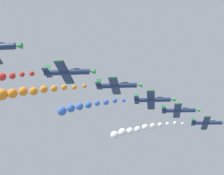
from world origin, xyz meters
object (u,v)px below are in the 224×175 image
object	(u,v)px
airplane_lead	(207,123)
airplane_right_inner	(153,100)
airplane_left_inner	(179,110)
airplane_left_outer	(117,85)
airplane_right_outer	(68,72)

from	to	relation	value
airplane_lead	airplane_right_inner	xyz separation A→B (m)	(21.13, -16.51, 4.01)
airplane_left_inner	airplane_left_outer	distance (m)	25.26
airplane_right_inner	airplane_left_outer	size ratio (longest dim) A/B	1.00
airplane_lead	airplane_left_inner	bearing A→B (deg)	-38.36
airplane_lead	airplane_left_inner	world-z (taller)	airplane_left_inner
airplane_left_outer	airplane_right_outer	bearing A→B (deg)	-40.42
airplane_left_inner	airplane_right_inner	world-z (taller)	airplane_right_inner
airplane_right_inner	airplane_lead	bearing A→B (deg)	142.00
airplane_lead	airplane_right_outer	xyz separation A→B (m)	(42.07, -33.21, 6.41)
airplane_right_inner	airplane_left_outer	world-z (taller)	airplane_left_outer
airplane_left_inner	airplane_left_outer	bearing A→B (deg)	-37.09
airplane_left_outer	airplane_right_outer	distance (m)	13.53
airplane_left_inner	airplane_left_outer	xyz separation A→B (m)	(19.98, -15.11, 3.22)
airplane_right_inner	airplane_right_outer	xyz separation A→B (m)	(20.94, -16.70, 2.39)
airplane_right_inner	airplane_left_outer	xyz separation A→B (m)	(10.65, -7.94, 1.64)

